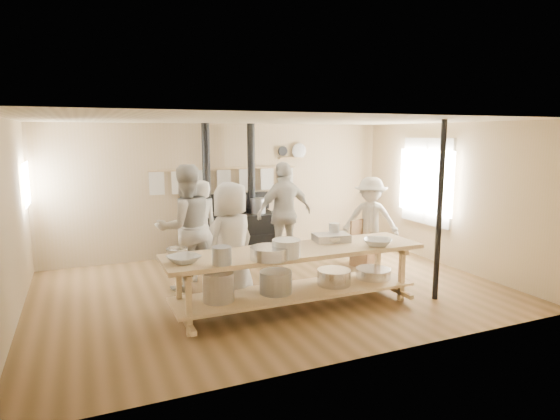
% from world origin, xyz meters
% --- Properties ---
extents(ground, '(7.00, 7.00, 0.00)m').
position_xyz_m(ground, '(0.00, 0.00, 0.00)').
color(ground, brown).
rests_on(ground, ground).
extents(room_shell, '(7.00, 7.00, 7.00)m').
position_xyz_m(room_shell, '(0.00, 0.00, 1.62)').
color(room_shell, tan).
rests_on(room_shell, ground).
extents(window_right, '(0.09, 1.50, 1.65)m').
position_xyz_m(window_right, '(3.47, 0.60, 1.50)').
color(window_right, beige).
rests_on(window_right, ground).
extents(left_opening, '(0.00, 0.90, 0.90)m').
position_xyz_m(left_opening, '(-3.45, 2.00, 1.60)').
color(left_opening, white).
rests_on(left_opening, ground).
extents(stove, '(1.90, 0.75, 2.60)m').
position_xyz_m(stove, '(-0.01, 2.12, 0.52)').
color(stove, black).
rests_on(stove, ground).
extents(towel_rail, '(3.00, 0.04, 0.47)m').
position_xyz_m(towel_rail, '(0.00, 2.40, 1.56)').
color(towel_rail, tan).
rests_on(towel_rail, ground).
extents(back_wall_shelf, '(0.63, 0.14, 0.32)m').
position_xyz_m(back_wall_shelf, '(1.46, 2.43, 2.00)').
color(back_wall_shelf, tan).
rests_on(back_wall_shelf, ground).
extents(prep_table, '(3.60, 0.90, 0.85)m').
position_xyz_m(prep_table, '(-0.01, -0.90, 0.52)').
color(prep_table, tan).
rests_on(prep_table, ground).
extents(support_post, '(0.08, 0.08, 2.60)m').
position_xyz_m(support_post, '(2.05, -1.35, 1.30)').
color(support_post, black).
rests_on(support_post, ground).
extents(cook_far_left, '(0.69, 0.54, 1.66)m').
position_xyz_m(cook_far_left, '(-0.89, 0.89, 0.83)').
color(cook_far_left, beige).
rests_on(cook_far_left, ground).
extents(cook_left, '(1.05, 0.88, 1.94)m').
position_xyz_m(cook_left, '(-1.19, 0.58, 0.97)').
color(cook_left, beige).
rests_on(cook_left, ground).
extents(cook_center, '(1.01, 0.90, 1.74)m').
position_xyz_m(cook_center, '(-0.74, -0.32, 0.87)').
color(cook_center, beige).
rests_on(cook_center, ground).
extents(cook_right, '(1.16, 0.59, 1.91)m').
position_xyz_m(cook_right, '(0.79, 1.29, 0.95)').
color(cook_right, beige).
rests_on(cook_right, ground).
extents(cook_by_window, '(1.20, 1.06, 1.62)m').
position_xyz_m(cook_by_window, '(2.28, 0.71, 0.81)').
color(cook_by_window, beige).
rests_on(cook_by_window, ground).
extents(chair, '(0.50, 0.50, 0.83)m').
position_xyz_m(chair, '(2.07, 0.59, 0.25)').
color(chair, '#4E361F').
rests_on(chair, ground).
extents(bowl_white_a, '(0.49, 0.49, 0.09)m').
position_xyz_m(bowl_white_a, '(-1.55, -0.99, 0.90)').
color(bowl_white_a, silver).
rests_on(bowl_white_a, prep_table).
extents(bowl_steel_a, '(0.39, 0.39, 0.09)m').
position_xyz_m(bowl_steel_a, '(-1.55, -0.57, 0.89)').
color(bowl_steel_a, silver).
rests_on(bowl_steel_a, prep_table).
extents(bowl_white_b, '(0.56, 0.56, 0.10)m').
position_xyz_m(bowl_white_b, '(1.13, -1.17, 0.90)').
color(bowl_white_b, silver).
rests_on(bowl_white_b, prep_table).
extents(bowl_steel_b, '(0.31, 0.31, 0.09)m').
position_xyz_m(bowl_steel_b, '(0.66, -0.73, 0.90)').
color(bowl_steel_b, silver).
rests_on(bowl_steel_b, prep_table).
extents(roasting_pan, '(0.55, 0.41, 0.11)m').
position_xyz_m(roasting_pan, '(0.67, -0.68, 0.91)').
color(roasting_pan, '#B2B2B7').
rests_on(roasting_pan, prep_table).
extents(mixing_bowl_large, '(0.60, 0.60, 0.15)m').
position_xyz_m(mixing_bowl_large, '(-0.52, -1.23, 0.93)').
color(mixing_bowl_large, silver).
rests_on(mixing_bowl_large, prep_table).
extents(bucket_galv, '(0.27, 0.27, 0.22)m').
position_xyz_m(bucket_galv, '(-1.14, -1.23, 0.96)').
color(bucket_galv, gray).
rests_on(bucket_galv, prep_table).
extents(deep_bowl_enamel, '(0.40, 0.40, 0.23)m').
position_xyz_m(deep_bowl_enamel, '(-0.29, -1.23, 0.96)').
color(deep_bowl_enamel, silver).
rests_on(deep_bowl_enamel, prep_table).
extents(pitcher, '(0.20, 0.20, 0.24)m').
position_xyz_m(pitcher, '(0.78, -0.57, 0.97)').
color(pitcher, silver).
rests_on(pitcher, prep_table).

